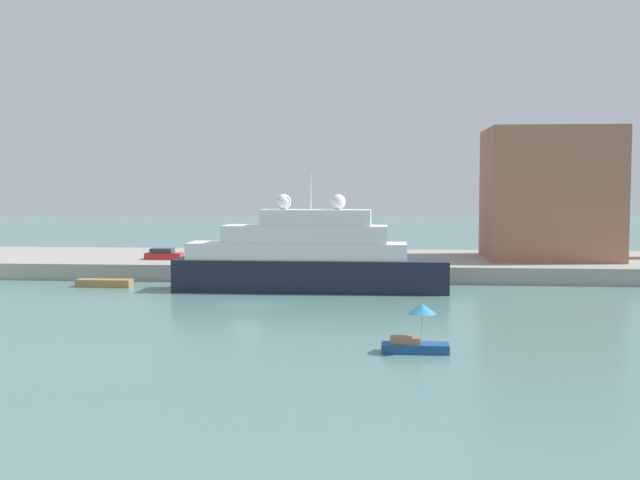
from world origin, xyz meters
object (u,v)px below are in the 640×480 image
at_px(parked_car, 164,254).
at_px(person_figure, 203,253).
at_px(small_motorboat, 416,335).
at_px(harbor_building, 549,194).
at_px(mooring_bollard, 308,261).
at_px(large_yacht, 307,259).
at_px(work_barge, 104,283).

xyz_separation_m(parked_car, person_figure, (4.62, -0.02, 0.19)).
bearing_deg(small_motorboat, harbor_building, 69.55).
bearing_deg(mooring_bollard, parked_car, 164.08).
height_order(large_yacht, harbor_building, harbor_building).
xyz_separation_m(harbor_building, parked_car, (-44.44, -5.15, -6.99)).
distance_m(large_yacht, small_motorboat, 29.33).
distance_m(small_motorboat, mooring_bollard, 36.74).
distance_m(work_barge, person_figure, 13.56).
relative_size(small_motorboat, person_figure, 2.57).
bearing_deg(harbor_building, large_yacht, -146.24).
bearing_deg(parked_car, person_figure, -0.24).
bearing_deg(large_yacht, mooring_bollard, 95.09).
height_order(large_yacht, parked_car, large_yacht).
relative_size(work_barge, parked_car, 1.34).
bearing_deg(harbor_building, parked_car, -173.39).
bearing_deg(large_yacht, parked_car, 145.06).
distance_m(parked_car, mooring_bollard, 17.98).
height_order(person_figure, mooring_bollard, person_figure).
distance_m(work_barge, harbor_building, 50.92).
relative_size(large_yacht, work_barge, 4.75).
height_order(harbor_building, person_figure, harbor_building).
height_order(work_barge, person_figure, person_figure).
bearing_deg(small_motorboat, work_barge, 136.30).
bearing_deg(work_barge, mooring_bollard, 16.69).
relative_size(large_yacht, small_motorboat, 6.39).
height_order(large_yacht, person_figure, large_yacht).
bearing_deg(large_yacht, small_motorboat, -70.92).
bearing_deg(small_motorboat, large_yacht, 109.08).
relative_size(parked_car, mooring_bollard, 5.42).
bearing_deg(harbor_building, small_motorboat, -110.45).
relative_size(small_motorboat, harbor_building, 0.28).
height_order(large_yacht, mooring_bollard, large_yacht).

